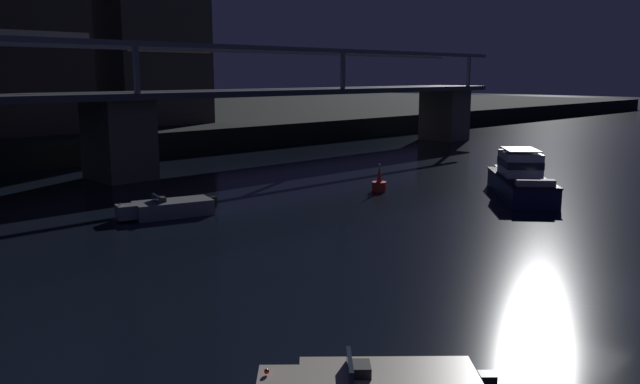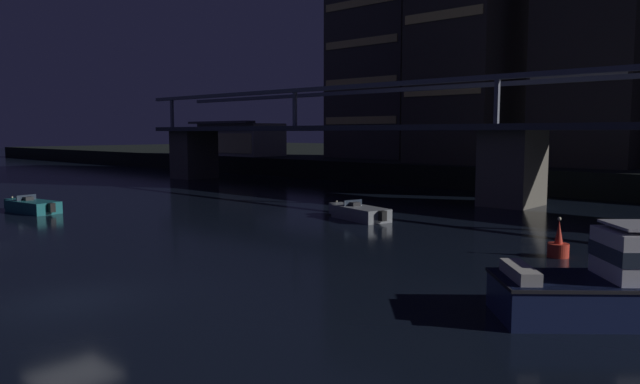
{
  "view_description": "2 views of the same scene",
  "coord_description": "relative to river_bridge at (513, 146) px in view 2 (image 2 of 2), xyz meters",
  "views": [
    {
      "loc": [
        -21.48,
        -8.62,
        7.23
      ],
      "look_at": [
        0.74,
        13.95,
        1.45
      ],
      "focal_mm": 36.28,
      "sensor_mm": 36.0,
      "label": 1
    },
    {
      "loc": [
        18.11,
        -8.19,
        5.39
      ],
      "look_at": [
        -3.0,
        15.29,
        2.16
      ],
      "focal_mm": 32.74,
      "sensor_mm": 36.0,
      "label": 2
    }
  ],
  "objects": [
    {
      "name": "ground_plane",
      "position": [
        0.0,
        -33.15,
        -4.43
      ],
      "size": [
        400.0,
        400.0,
        0.0
      ],
      "primitive_type": "plane",
      "color": "black"
    },
    {
      "name": "channel_buoy",
      "position": [
        9.17,
        -15.93,
        -3.95
      ],
      "size": [
        0.9,
        0.9,
        1.76
      ],
      "color": "red",
      "rests_on": "ground"
    },
    {
      "name": "speedboat_near_right",
      "position": [
        -4.13,
        -13.0,
        -4.01
      ],
      "size": [
        5.18,
        2.78,
        1.16
      ],
      "color": "gray",
      "rests_on": "ground"
    },
    {
      "name": "waterfront_pavilion",
      "position": [
        -44.71,
        11.91,
        0.01
      ],
      "size": [
        12.4,
        7.4,
        4.7
      ],
      "color": "#B2AD9E",
      "rests_on": "far_riverbank"
    },
    {
      "name": "river_bridge",
      "position": [
        0.0,
        0.0,
        0.0
      ],
      "size": [
        84.22,
        6.4,
        9.38
      ],
      "color": "#605B51",
      "rests_on": "ground"
    },
    {
      "name": "speedboat_near_center",
      "position": [
        -22.52,
        -25.32,
        -4.01
      ],
      "size": [
        5.23,
        2.31,
        1.16
      ],
      "color": "#196066",
      "rests_on": "ground"
    },
    {
      "name": "tower_west_low",
      "position": [
        -26.05,
        19.31,
        9.56
      ],
      "size": [
        11.72,
        8.74,
        23.88
      ],
      "color": "#423D38",
      "rests_on": "far_riverbank"
    }
  ]
}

